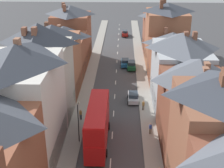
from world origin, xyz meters
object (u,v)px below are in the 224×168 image
object	(u,v)px
car_near_silver	(133,97)
car_parked_left_b	(131,65)
pedestrian_far_left	(81,114)
pedestrian_far_right	(143,105)
car_parked_right_a	(125,62)
double_decker_bus_lead	(98,124)
street_lamp	(78,120)
pedestrian_mid_right	(150,128)
car_mid_black	(125,33)

from	to	relation	value
car_near_silver	car_parked_left_b	size ratio (longest dim) A/B	0.88
pedestrian_far_left	pedestrian_far_right	xyz separation A→B (m)	(9.34, 3.21, 0.00)
car_parked_right_a	pedestrian_far_left	bearing A→B (deg)	-105.83
double_decker_bus_lead	street_lamp	size ratio (longest dim) A/B	1.96
car_parked_left_b	pedestrian_far_right	bearing A→B (deg)	-85.43
car_near_silver	pedestrian_mid_right	world-z (taller)	pedestrian_mid_right
street_lamp	pedestrian_far_left	bearing A→B (deg)	95.40
pedestrian_mid_right	pedestrian_far_right	distance (m)	6.77
pedestrian_far_left	pedestrian_far_right	bearing A→B (deg)	18.98
car_parked_right_a	pedestrian_far_left	distance (m)	24.09
double_decker_bus_lead	pedestrian_mid_right	distance (m)	7.49
car_mid_black	pedestrian_mid_right	size ratio (longest dim) A/B	2.50
pedestrian_far_left	pedestrian_far_right	size ratio (longest dim) A/B	1.00
pedestrian_far_left	street_lamp	size ratio (longest dim) A/B	0.29
car_parked_right_a	street_lamp	size ratio (longest dim) A/B	0.72
car_parked_right_a	car_parked_left_b	size ratio (longest dim) A/B	0.87
pedestrian_far_right	car_near_silver	bearing A→B (deg)	114.35
pedestrian_far_right	street_lamp	size ratio (longest dim) A/B	0.29
car_mid_black	pedestrian_mid_right	world-z (taller)	pedestrian_mid_right
double_decker_bus_lead	car_parked_right_a	size ratio (longest dim) A/B	2.71
pedestrian_mid_right	pedestrian_far_right	world-z (taller)	same
car_mid_black	car_parked_left_b	bearing A→B (deg)	-87.17
double_decker_bus_lead	pedestrian_far_right	bearing A→B (deg)	54.13
pedestrian_far_right	street_lamp	xyz separation A→B (m)	(-8.82, -8.75, 2.21)
pedestrian_mid_right	pedestrian_far_right	size ratio (longest dim) A/B	1.00
car_near_silver	pedestrian_far_right	world-z (taller)	pedestrian_far_right
double_decker_bus_lead	pedestrian_far_left	bearing A→B (deg)	117.85
car_parked_right_a	car_mid_black	xyz separation A→B (m)	(0.00, 24.74, 0.04)
pedestrian_mid_right	street_lamp	distance (m)	9.87
double_decker_bus_lead	car_parked_left_b	distance (m)	27.72
car_mid_black	street_lamp	distance (m)	53.85
car_parked_left_b	car_parked_right_a	bearing A→B (deg)	129.45
double_decker_bus_lead	street_lamp	xyz separation A→B (m)	(-2.44, 0.07, 0.43)
car_mid_black	street_lamp	xyz separation A→B (m)	(-6.05, -53.45, 2.40)
car_near_silver	pedestrian_far_left	xyz separation A→B (m)	(-7.87, -6.46, 0.23)
car_parked_left_b	pedestrian_far_left	xyz separation A→B (m)	(-7.87, -21.60, 0.18)
double_decker_bus_lead	car_parked_left_b	world-z (taller)	double_decker_bus_lead
car_mid_black	street_lamp	bearing A→B (deg)	-96.46
car_near_silver	pedestrian_far_right	xyz separation A→B (m)	(1.47, -3.25, 0.23)
street_lamp	car_parked_right_a	bearing A→B (deg)	78.10
pedestrian_far_left	street_lamp	bearing A→B (deg)	-84.60
car_parked_left_b	pedestrian_far_right	size ratio (longest dim) A/B	2.83
car_near_silver	pedestrian_far_right	size ratio (longest dim) A/B	2.48
car_parked_right_a	pedestrian_mid_right	world-z (taller)	pedestrian_mid_right
pedestrian_mid_right	pedestrian_far_left	size ratio (longest dim) A/B	1.00
car_parked_right_a	double_decker_bus_lead	bearing A→B (deg)	-97.15
double_decker_bus_lead	car_mid_black	world-z (taller)	double_decker_bus_lead
car_parked_right_a	pedestrian_far_right	size ratio (longest dim) A/B	2.47
double_decker_bus_lead	pedestrian_mid_right	world-z (taller)	double_decker_bus_lead
double_decker_bus_lead	car_parked_right_a	xyz separation A→B (m)	(3.61, 28.79, -2.01)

